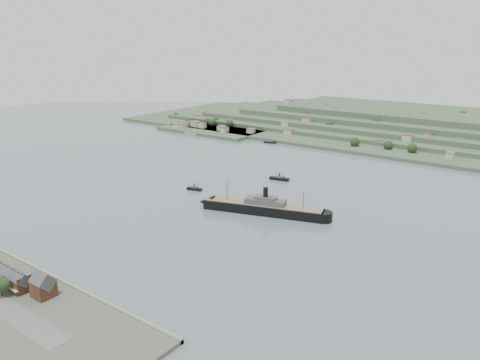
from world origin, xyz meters
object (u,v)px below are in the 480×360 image
Objects in this scene: fig_tree at (0,285)px; steamship at (260,207)px; tugboat at (194,188)px; gabled_building at (43,285)px.

steamship is at bearing 78.80° from fig_tree.
tugboat is 1.33× the size of fig_tree.
steamship is (18.56, 169.68, -3.46)m from gabled_building.
steamship is 7.15× the size of tugboat.
gabled_building is 22.00m from fig_tree.
gabled_building is 0.97× the size of tugboat.
gabled_building is 192.89m from tugboat.
fig_tree reaches higher than tugboat.
steamship reaches higher than gabled_building.
gabled_building is 0.14× the size of steamship.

